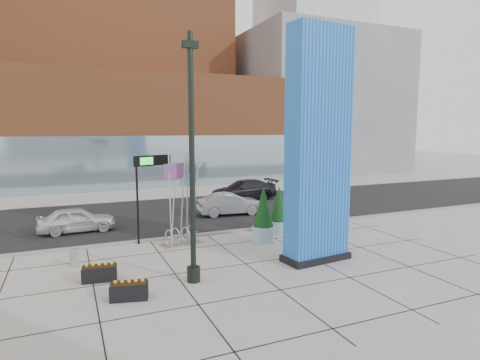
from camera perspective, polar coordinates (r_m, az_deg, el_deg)
name	(u,v)px	position (r m, az deg, el deg)	size (l,w,h in m)	color
ground	(215,260)	(17.65, -3.60, -11.26)	(160.00, 160.00, 0.00)	#9E9991
street_asphalt	(163,215)	(26.95, -10.86, -4.87)	(80.00, 12.00, 0.02)	black
curb_edge	(189,236)	(21.28, -7.29, -7.91)	(80.00, 0.30, 0.12)	gray
tower_podium	(135,130)	(43.27, -14.69, 6.86)	(34.00, 10.00, 11.00)	#AA5931
tower_glass_front	(144,163)	(38.66, -13.45, 2.43)	(34.00, 0.60, 5.00)	#8CA5B2
building_grey_parking	(312,105)	(57.39, 10.27, 10.50)	(20.00, 18.00, 18.00)	slate
building_pale_office	(312,6)	(79.24, 10.18, 23.15)	(16.00, 16.00, 55.00)	#B2B7BC
blue_pylon	(318,150)	(17.06, 11.07, 4.15)	(3.05, 1.61, 9.76)	blue
lamp_post	(192,184)	(14.47, -6.80, -0.51)	(0.58, 0.49, 8.93)	black
public_art_sculpture	(181,220)	(19.84, -8.42, -5.69)	(2.17, 1.45, 4.52)	silver
concrete_bollard	(74,259)	(18.06, -22.50, -10.31)	(0.33, 0.33, 0.64)	gray
overhead_street_sign	(152,168)	(20.01, -12.44, 1.64)	(1.95, 0.93, 4.31)	black
round_planter_east	(279,211)	(21.60, 5.52, -4.43)	(1.05, 1.05, 2.62)	#8FC0BC
round_planter_mid	(280,210)	(22.64, 5.74, -4.28)	(0.92, 0.92, 2.31)	#8FC0BC
round_planter_west	(263,215)	(20.13, 3.33, -5.01)	(1.13, 1.13, 2.81)	#8FC0BC
box_planter_north	(100,272)	(16.14, -19.35, -12.29)	(1.30, 0.78, 0.68)	black
box_planter_south	(129,290)	(14.23, -15.48, -14.84)	(1.33, 0.87, 0.67)	black
car_white_west	(77,220)	(23.72, -22.19, -5.28)	(1.61, 3.99, 1.36)	white
car_silver_mid	(230,204)	(26.35, -1.38, -3.45)	(1.51, 4.34, 1.43)	#9C9EA3
car_dark_east	(243,190)	(31.92, 0.49, -1.44)	(2.21, 5.44, 1.58)	black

